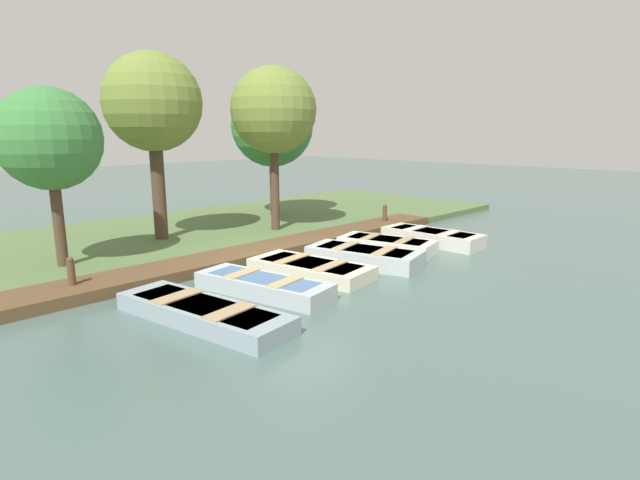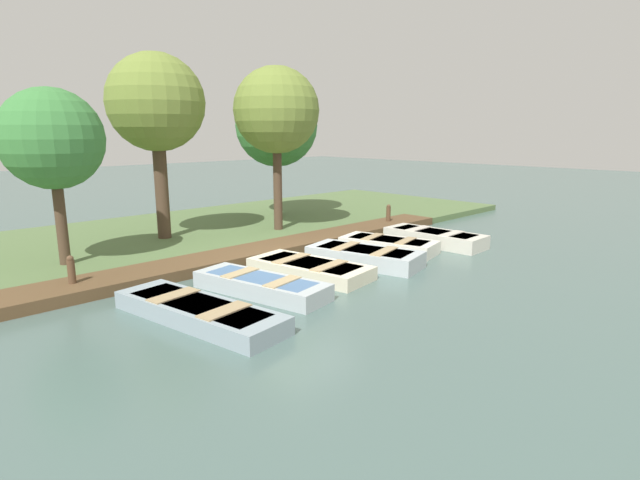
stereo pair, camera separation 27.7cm
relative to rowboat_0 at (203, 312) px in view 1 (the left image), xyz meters
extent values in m
plane|color=#4C6660|center=(-1.39, 3.65, -0.17)|extent=(80.00, 80.00, 0.00)
cube|color=#567042|center=(-6.39, 3.65, -0.06)|extent=(8.00, 24.00, 0.21)
cube|color=brown|center=(-2.94, 3.65, -0.05)|extent=(1.23, 14.31, 0.25)
cube|color=#8C9EA8|center=(0.00, 0.00, -0.01)|extent=(3.62, 1.56, 0.32)
cube|color=#4C709E|center=(0.00, 0.00, 0.14)|extent=(2.97, 1.24, 0.03)
cube|color=tan|center=(0.66, 0.10, 0.16)|extent=(0.49, 0.99, 0.03)
cube|color=tan|center=(-0.66, -0.10, 0.16)|extent=(0.49, 0.99, 0.03)
cube|color=#B2BCC1|center=(-0.42, 1.69, 0.00)|extent=(3.08, 1.52, 0.34)
cube|color=#4C709E|center=(-0.42, 1.69, 0.16)|extent=(2.52, 1.21, 0.03)
cube|color=tan|center=(0.13, 1.80, 0.19)|extent=(0.46, 0.92, 0.03)
cube|color=tan|center=(-0.97, 1.58, 0.19)|extent=(0.46, 0.92, 0.03)
cube|color=beige|center=(-0.70, 3.32, -0.02)|extent=(3.02, 1.66, 0.31)
cube|color=beige|center=(-0.70, 3.32, 0.13)|extent=(2.47, 1.31, 0.02)
cube|color=tan|center=(-0.16, 3.40, 0.15)|extent=(0.46, 1.15, 0.03)
cube|color=tan|center=(-1.24, 3.23, 0.15)|extent=(0.46, 1.15, 0.03)
cube|color=#B2BCC1|center=(-0.45, 4.93, 0.03)|extent=(2.99, 1.78, 0.40)
cube|color=#994C33|center=(-0.45, 4.93, 0.21)|extent=(2.44, 1.42, 0.03)
cube|color=tan|center=(0.07, 5.06, 0.24)|extent=(0.52, 1.10, 0.03)
cube|color=tan|center=(-0.96, 4.81, 0.24)|extent=(0.52, 1.10, 0.03)
cube|color=silver|center=(-0.90, 6.47, 0.00)|extent=(2.78, 1.66, 0.35)
cube|color=#6B7F51|center=(-0.90, 6.47, 0.16)|extent=(2.27, 1.32, 0.03)
cube|color=tan|center=(-0.42, 6.59, 0.19)|extent=(0.49, 1.02, 0.03)
cube|color=tan|center=(-1.38, 6.35, 0.19)|extent=(0.49, 1.02, 0.03)
cube|color=beige|center=(-0.49, 8.11, 0.03)|extent=(2.95, 1.17, 0.39)
cube|color=#994C33|center=(-0.49, 8.11, 0.21)|extent=(2.41, 0.92, 0.03)
cube|color=beige|center=(0.06, 8.13, 0.24)|extent=(0.33, 0.99, 0.03)
cube|color=beige|center=(-1.04, 8.09, 0.24)|extent=(0.33, 0.99, 0.03)
cylinder|color=brown|center=(-3.01, -1.07, 0.20)|extent=(0.15, 0.15, 0.73)
sphere|color=brown|center=(-3.01, -1.07, 0.59)|extent=(0.13, 0.13, 0.13)
cylinder|color=brown|center=(-3.01, 9.14, 0.20)|extent=(0.15, 0.15, 0.73)
sphere|color=brown|center=(-3.01, 9.14, 0.59)|extent=(0.13, 0.13, 0.13)
cylinder|color=#4C3828|center=(-4.84, -0.62, 1.06)|extent=(0.25, 0.25, 2.46)
sphere|color=#3D7F3D|center=(-4.84, -0.62, 2.91)|extent=(2.24, 2.24, 2.24)
cylinder|color=#4C3828|center=(-5.96, 2.46, 1.47)|extent=(0.38, 0.38, 3.28)
sphere|color=olive|center=(-5.96, 2.46, 3.85)|extent=(2.68, 2.68, 2.68)
cylinder|color=#4C3828|center=(-4.65, 5.66, 1.41)|extent=(0.27, 0.27, 3.15)
sphere|color=olive|center=(-4.65, 5.66, 3.70)|extent=(2.59, 2.59, 2.59)
cylinder|color=brown|center=(-6.87, 7.47, 1.15)|extent=(0.26, 0.26, 2.64)
sphere|color=#3D7F3D|center=(-6.87, 7.47, 3.28)|extent=(2.94, 2.94, 2.94)
camera|label=1|loc=(7.16, -4.41, 3.06)|focal=28.00mm
camera|label=2|loc=(7.36, -4.22, 3.06)|focal=28.00mm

